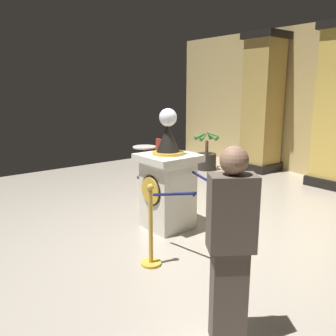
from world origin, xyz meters
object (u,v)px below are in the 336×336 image
pedestal_clock (168,183)px  potted_palm_left (207,157)px  cafe_table (145,158)px  stanchion_far (228,207)px  bystander_guest (231,243)px  stanchion_near (151,237)px  cafe_chair_red (157,158)px

pedestal_clock → potted_palm_left: bearing=127.1°
pedestal_clock → cafe_table: bearing=151.5°
pedestal_clock → stanchion_far: size_ratio=1.63×
potted_palm_left → bystander_guest: 6.29m
pedestal_clock → stanchion_near: bearing=-48.3°
stanchion_far → cafe_table: stanchion_far is taller
stanchion_far → bystander_guest: size_ratio=0.66×
pedestal_clock → stanchion_near: size_ratio=1.79×
bystander_guest → cafe_table: 5.48m
pedestal_clock → stanchion_near: (0.77, -0.87, -0.35)m
potted_palm_left → bystander_guest: bystander_guest is taller
stanchion_far → cafe_chair_red: bearing=163.9°
stanchion_near → potted_palm_left: 5.12m
pedestal_clock → cafe_table: pedestal_clock is taller
stanchion_far → bystander_guest: bearing=-47.9°
cafe_table → cafe_chair_red: (0.57, -0.08, 0.11)m
pedestal_clock → bystander_guest: bearing=-27.1°
pedestal_clock → stanchion_far: bearing=40.4°
stanchion_far → cafe_chair_red: (-2.74, 0.79, 0.19)m
potted_palm_left → stanchion_near: bearing=-51.9°
stanchion_far → cafe_chair_red: stanchion_far is taller
cafe_table → potted_palm_left: bearing=81.7°
stanchion_near → bystander_guest: 1.53m
bystander_guest → cafe_chair_red: bearing=149.8°
stanchion_far → stanchion_near: bearing=-85.7°
pedestal_clock → stanchion_near: pedestal_clock is taller
stanchion_far → cafe_table: size_ratio=1.46×
stanchion_near → potted_palm_left: size_ratio=0.96×
stanchion_near → cafe_table: (-3.41, 2.30, 0.13)m
bystander_guest → cafe_chair_red: 4.94m
pedestal_clock → stanchion_far: pedestal_clock is taller
stanchion_far → potted_palm_left: 4.01m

